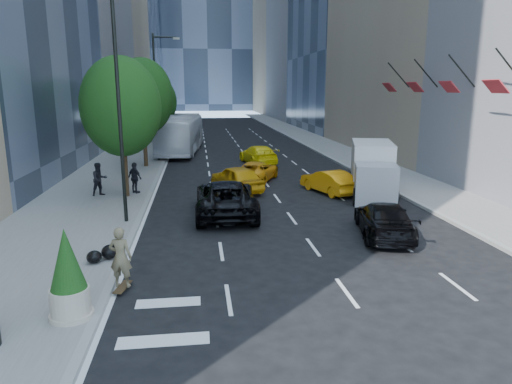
{
  "coord_description": "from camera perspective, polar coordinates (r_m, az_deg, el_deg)",
  "views": [
    {
      "loc": [
        -3.25,
        -16.06,
        5.89
      ],
      "look_at": [
        -0.85,
        2.71,
        1.6
      ],
      "focal_mm": 32.0,
      "sensor_mm": 36.0,
      "label": 1
    }
  ],
  "objects": [
    {
      "name": "city_bus",
      "position": [
        43.69,
        -9.37,
        7.18
      ],
      "size": [
        4.14,
        12.85,
        3.52
      ],
      "primitive_type": "imported",
      "rotation": [
        0.0,
        0.0,
        -0.1
      ],
      "color": "white",
      "rests_on": "ground"
    },
    {
      "name": "lamp_far",
      "position": [
        38.18,
        -12.2,
        12.38
      ],
      "size": [
        2.13,
        0.22,
        10.0
      ],
      "color": "black",
      "rests_on": "sidewalk_left"
    },
    {
      "name": "facade_flags",
      "position": [
        29.53,
        21.29,
        12.5
      ],
      "size": [
        1.85,
        13.3,
        2.05
      ],
      "color": "black",
      "rests_on": "ground"
    },
    {
      "name": "taxi_b",
      "position": [
        26.66,
        9.08,
        1.32
      ],
      "size": [
        2.68,
        4.29,
        1.33
      ],
      "primitive_type": "imported",
      "rotation": [
        0.0,
        0.0,
        3.48
      ],
      "color": "orange",
      "rests_on": "ground"
    },
    {
      "name": "ground",
      "position": [
        17.41,
        3.93,
        -7.03
      ],
      "size": [
        160.0,
        160.0,
        0.0
      ],
      "primitive_type": "plane",
      "color": "black",
      "rests_on": "ground"
    },
    {
      "name": "taxi_d",
      "position": [
        36.73,
        0.28,
        4.7
      ],
      "size": [
        2.94,
        5.32,
        1.46
      ],
      "primitive_type": "imported",
      "rotation": [
        0.0,
        0.0,
        3.33
      ],
      "color": "yellow",
      "rests_on": "ground"
    },
    {
      "name": "pedestrian_b",
      "position": [
        26.42,
        -14.9,
        1.73
      ],
      "size": [
        1.03,
        1.01,
        1.75
      ],
      "primitive_type": "imported",
      "rotation": [
        0.0,
        0.0,
        2.38
      ],
      "color": "black",
      "rests_on": "sidewalk_left"
    },
    {
      "name": "black_sedan_lincoln",
      "position": [
        21.69,
        -3.79,
        -0.72
      ],
      "size": [
        2.91,
        6.09,
        1.67
      ],
      "primitive_type": "imported",
      "rotation": [
        0.0,
        0.0,
        3.12
      ],
      "color": "black",
      "rests_on": "ground"
    },
    {
      "name": "tree_near",
      "position": [
        25.39,
        -16.51,
        10.18
      ],
      "size": [
        4.2,
        4.2,
        7.46
      ],
      "color": "black",
      "rests_on": "sidewalk_left"
    },
    {
      "name": "lamp_near",
      "position": [
        20.29,
        -16.38,
        12.05
      ],
      "size": [
        2.13,
        0.22,
        10.0
      ],
      "color": "black",
      "rests_on": "sidewalk_left"
    },
    {
      "name": "box_truck",
      "position": [
        26.52,
        14.36,
        2.8
      ],
      "size": [
        3.86,
        6.46,
        2.91
      ],
      "rotation": [
        0.0,
        0.0,
        -0.29
      ],
      "color": "silver",
      "rests_on": "ground"
    },
    {
      "name": "planter_shrub",
      "position": [
        12.63,
        -22.45,
        -9.64
      ],
      "size": [
        0.99,
        0.99,
        2.38
      ],
      "color": "#B3A794",
      "rests_on": "sidewalk_left"
    },
    {
      "name": "garbage_bags",
      "position": [
        16.57,
        -18.52,
        -7.34
      ],
      "size": [
        0.99,
        0.95,
        0.49
      ],
      "color": "black",
      "rests_on": "sidewalk_left"
    },
    {
      "name": "sidewalk_left",
      "position": [
        46.78,
        -14.36,
        5.24
      ],
      "size": [
        6.0,
        120.0,
        0.15
      ],
      "primitive_type": "cube",
      "color": "slate",
      "rests_on": "ground"
    },
    {
      "name": "black_sedan_mercedes",
      "position": [
        19.32,
        15.71,
        -3.29
      ],
      "size": [
        2.97,
        5.14,
        1.4
      ],
      "primitive_type": "imported",
      "rotation": [
        0.0,
        0.0,
        2.92
      ],
      "color": "black",
      "rests_on": "ground"
    },
    {
      "name": "tree_far",
      "position": [
        48.24,
        -12.22,
        10.99
      ],
      "size": [
        3.9,
        3.9,
        6.92
      ],
      "color": "black",
      "rests_on": "sidewalk_left"
    },
    {
      "name": "sidewalk_right",
      "position": [
        48.28,
        8.74,
        5.71
      ],
      "size": [
        4.0,
        120.0,
        0.15
      ],
      "primitive_type": "cube",
      "color": "slate",
      "rests_on": "ground"
    },
    {
      "name": "taxi_a",
      "position": [
        26.81,
        -2.46,
        1.74
      ],
      "size": [
        3.25,
        4.82,
        1.52
      ],
      "primitive_type": "imported",
      "rotation": [
        0.0,
        0.0,
        3.5
      ],
      "color": "#CE900A",
      "rests_on": "ground"
    },
    {
      "name": "pedestrian_a",
      "position": [
        26.36,
        -18.99,
        1.52
      ],
      "size": [
        1.12,
        1.08,
        1.82
      ],
      "primitive_type": "imported",
      "rotation": [
        0.0,
        0.0,
        0.62
      ],
      "color": "black",
      "rests_on": "sidewalk_left"
    },
    {
      "name": "traffic_signal",
      "position": [
        56.17,
        -10.7,
        10.87
      ],
      "size": [
        2.48,
        0.53,
        5.2
      ],
      "color": "black",
      "rests_on": "sidewalk_left"
    },
    {
      "name": "tree_mid",
      "position": [
        35.29,
        -14.01,
        11.47
      ],
      "size": [
        4.5,
        4.5,
        7.99
      ],
      "color": "black",
      "rests_on": "sidewalk_left"
    },
    {
      "name": "skateboarder",
      "position": [
        14.17,
        -16.54,
        -8.3
      ],
      "size": [
        0.75,
        0.58,
        1.85
      ],
      "primitive_type": "imported",
      "rotation": [
        0.0,
        0.0,
        2.93
      ],
      "color": "brown",
      "rests_on": "ground"
    },
    {
      "name": "taxi_c",
      "position": [
        29.87,
        0.03,
        2.64
      ],
      "size": [
        3.79,
        5.04,
        1.27
      ],
      "primitive_type": "imported",
      "rotation": [
        0.0,
        0.0,
        2.72
      ],
      "color": "orange",
      "rests_on": "ground"
    },
    {
      "name": "tower_right_far",
      "position": [
        118.37,
        5.53,
        22.01
      ],
      "size": [
        20.0,
        24.0,
        50.0
      ],
      "primitive_type": "cube",
      "color": "gray",
      "rests_on": "ground"
    }
  ]
}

